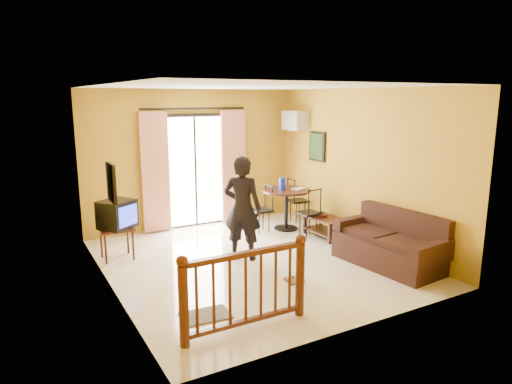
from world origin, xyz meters
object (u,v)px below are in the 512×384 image
standing_person (242,208)px  dining_table (286,198)px  coffee_table (325,224)px  television (117,214)px  sofa (391,245)px

standing_person → dining_table: bearing=-100.6°
coffee_table → television: bearing=168.8°
dining_table → standing_person: 1.93m
television → coffee_table: size_ratio=0.78×
sofa → television: bearing=141.9°
dining_table → sofa: (0.36, -2.53, -0.33)m
coffee_table → standing_person: (-1.93, -0.27, 0.60)m
television → coffee_table: television is taller
television → standing_person: (1.79, -1.01, 0.10)m
dining_table → coffee_table: (0.35, -0.83, -0.39)m
coffee_table → dining_table: bearing=113.0°
coffee_table → standing_person: size_ratio=0.51×
dining_table → coffee_table: bearing=-67.0°
dining_table → coffee_table: size_ratio=1.12×
television → sofa: television is taller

